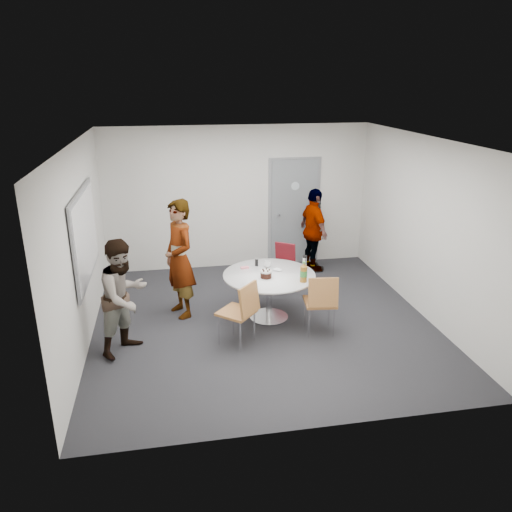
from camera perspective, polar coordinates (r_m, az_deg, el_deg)
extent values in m
plane|color=#232327|center=(7.64, 0.77, -7.50)|extent=(5.00, 5.00, 0.00)
plane|color=silver|center=(6.85, 0.87, 13.04)|extent=(5.00, 5.00, 0.00)
plane|color=silver|center=(9.51, -2.09, 6.65)|extent=(5.00, 0.00, 5.00)
plane|color=silver|center=(7.11, -19.39, 0.99)|extent=(0.00, 5.00, 5.00)
plane|color=silver|center=(7.98, 18.75, 3.04)|extent=(0.00, 5.00, 5.00)
plane|color=silver|center=(4.87, 6.50, -6.55)|extent=(5.00, 0.00, 5.00)
cube|color=slate|center=(9.77, 4.37, 5.00)|extent=(0.90, 0.05, 2.05)
cube|color=gray|center=(9.79, 4.34, 5.04)|extent=(1.02, 0.04, 2.12)
cylinder|color=#B2BFC6|center=(9.62, 4.50, 7.98)|extent=(0.16, 0.01, 0.16)
cylinder|color=silver|center=(9.64, 2.61, 4.81)|extent=(0.04, 0.14, 0.04)
cube|color=gray|center=(7.26, -18.98, 2.25)|extent=(0.03, 1.90, 1.25)
cube|color=white|center=(7.26, -18.83, 2.26)|extent=(0.01, 1.78, 1.13)
cylinder|color=white|center=(7.48, 1.52, -2.19)|extent=(1.38, 1.38, 0.03)
cylinder|color=silver|center=(7.61, 1.49, -4.64)|extent=(0.09, 0.09, 0.67)
cylinder|color=silver|center=(7.76, 1.47, -6.96)|extent=(0.59, 0.59, 0.02)
cylinder|color=white|center=(7.32, 1.15, -2.52)|extent=(0.22, 0.22, 0.01)
cylinder|color=black|center=(7.30, 1.15, -2.17)|extent=(0.16, 0.16, 0.09)
cylinder|color=silver|center=(7.28, 1.15, -1.77)|extent=(0.17, 0.17, 0.02)
cylinder|color=#936220|center=(7.19, 5.46, -2.07)|extent=(0.10, 0.10, 0.24)
cylinder|color=#358437|center=(7.18, 5.46, -2.00)|extent=(0.11, 0.11, 0.09)
cone|color=#936220|center=(7.13, 5.50, -1.01)|extent=(0.10, 0.10, 0.05)
cylinder|color=#5EAC4D|center=(7.12, 5.51, -0.74)|extent=(0.04, 0.04, 0.02)
imported|color=white|center=(7.74, 1.33, -0.92)|extent=(0.15, 0.15, 0.09)
cylinder|color=black|center=(7.78, 0.07, -0.72)|extent=(0.05, 0.05, 0.12)
cylinder|color=silver|center=(7.73, 5.57, -0.75)|extent=(0.06, 0.06, 0.17)
cylinder|color=black|center=(7.70, 5.59, -0.07)|extent=(0.07, 0.07, 0.03)
cube|color=pink|center=(7.70, -1.30, -1.33)|extent=(0.13, 0.08, 0.02)
ellipsoid|color=white|center=(7.60, 2.48, -1.59)|extent=(0.17, 0.17, 0.03)
cube|color=#93602D|center=(6.87, -2.25, -6.44)|extent=(0.62, 0.62, 0.04)
cube|color=#93602D|center=(6.66, -0.77, -5.00)|extent=(0.35, 0.37, 0.42)
cylinder|color=silver|center=(7.19, -2.62, -7.26)|extent=(0.02, 0.02, 0.47)
cylinder|color=silver|center=(6.94, -4.28, -8.39)|extent=(0.02, 0.02, 0.47)
cylinder|color=silver|center=(7.02, -0.19, -7.96)|extent=(0.02, 0.02, 0.47)
cylinder|color=silver|center=(6.76, -1.79, -9.14)|extent=(0.02, 0.02, 0.47)
cube|color=#93602D|center=(7.22, 7.32, -5.24)|extent=(0.49, 0.49, 0.04)
cube|color=#93602D|center=(6.94, 7.70, -4.17)|extent=(0.43, 0.14, 0.42)
cylinder|color=silver|center=(7.51, 8.34, -6.25)|extent=(0.02, 0.02, 0.47)
cylinder|color=silver|center=(7.45, 5.65, -6.35)|extent=(0.02, 0.02, 0.47)
cylinder|color=silver|center=(7.20, 8.88, -7.47)|extent=(0.02, 0.02, 0.47)
cylinder|color=silver|center=(7.14, 6.08, -7.59)|extent=(0.02, 0.02, 0.47)
cube|color=maroon|center=(8.62, 2.92, -1.29)|extent=(0.53, 0.53, 0.03)
cube|color=maroon|center=(8.71, 3.37, 0.39)|extent=(0.35, 0.27, 0.37)
cylinder|color=silver|center=(8.61, 1.57, -2.75)|extent=(0.02, 0.02, 0.41)
cylinder|color=silver|center=(8.51, 3.50, -3.07)|extent=(0.02, 0.02, 0.41)
cylinder|color=silver|center=(8.88, 2.32, -2.05)|extent=(0.02, 0.02, 0.41)
cylinder|color=silver|center=(8.78, 4.20, -2.35)|extent=(0.02, 0.02, 0.41)
imported|color=#A5C6EA|center=(7.61, -8.74, -0.34)|extent=(0.66, 0.79, 1.83)
imported|color=white|center=(6.78, -14.84, -4.53)|extent=(0.96, 0.97, 1.58)
imported|color=black|center=(9.41, 6.62, 2.90)|extent=(0.55, 0.99, 1.59)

